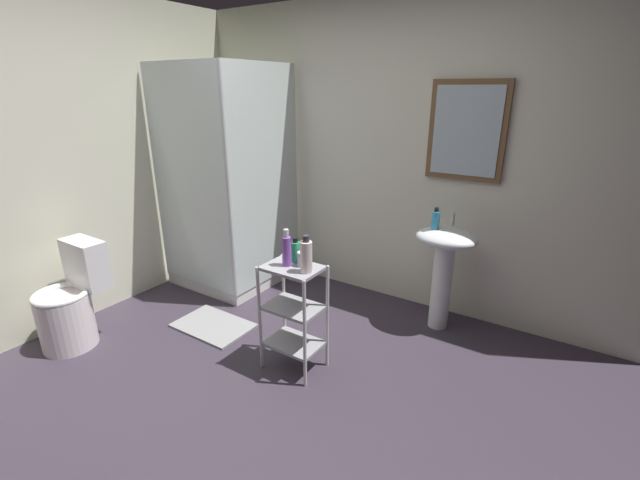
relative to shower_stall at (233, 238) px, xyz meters
name	(u,v)px	position (x,y,z in m)	size (l,w,h in m)	color
ground_plane	(242,404)	(1.22, -1.22, -0.47)	(4.20, 4.20, 0.02)	#372F3B
wall_back	(384,156)	(1.23, 0.63, 0.79)	(4.20, 0.14, 2.50)	silver
wall_left	(43,167)	(-0.63, -1.22, 0.79)	(0.10, 4.20, 2.50)	beige
shower_stall	(233,238)	(0.00, 0.00, 0.00)	(0.92, 0.92, 2.00)	white
pedestal_sink	(444,259)	(1.92, 0.30, 0.12)	(0.46, 0.37, 0.81)	white
sink_faucet	(453,219)	(1.92, 0.42, 0.40)	(0.03, 0.03, 0.10)	silver
toilet	(71,304)	(-0.26, -1.40, -0.15)	(0.37, 0.49, 0.76)	white
storage_cart	(293,309)	(1.27, -0.75, -0.03)	(0.38, 0.28, 0.74)	silver
hand_soap_bottle	(436,219)	(1.83, 0.28, 0.42)	(0.06, 0.06, 0.16)	#389ED1
body_wash_bottle_green	(296,251)	(1.24, -0.68, 0.35)	(0.06, 0.06, 0.16)	#2F9B64
lotion_bottle_white	(306,256)	(1.39, -0.77, 0.38)	(0.07, 0.07, 0.24)	white
conditioner_bottle_purple	(287,250)	(1.23, -0.76, 0.38)	(0.06, 0.06, 0.24)	purple
rinse_cup	(303,259)	(1.32, -0.70, 0.32)	(0.07, 0.07, 0.09)	silver
bath_mat	(213,325)	(0.42, -0.70, -0.45)	(0.60, 0.40, 0.02)	gray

